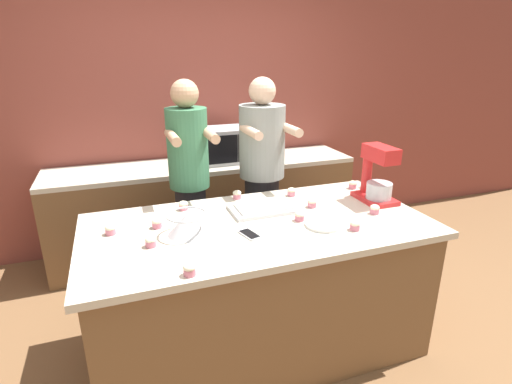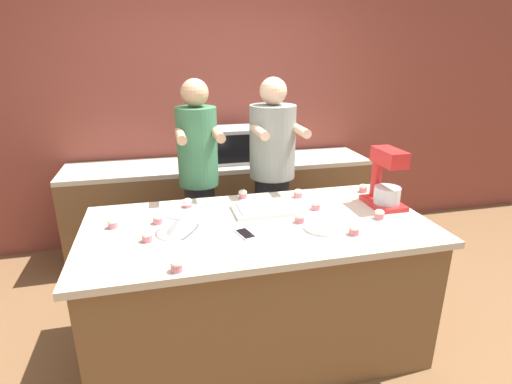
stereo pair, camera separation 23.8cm
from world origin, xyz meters
name	(u,v)px [view 2 (the right image)]	position (x,y,z in m)	size (l,w,h in m)	color
ground_plane	(258,343)	(0.00, 0.00, 0.00)	(16.00, 16.00, 0.00)	brown
back_wall	(214,106)	(0.00, 1.79, 1.35)	(10.00, 0.06, 2.70)	brown
island_counter	(258,286)	(0.00, 0.00, 0.44)	(2.06, 1.02, 0.88)	brown
back_counter	(222,206)	(0.00, 1.44, 0.44)	(2.80, 0.60, 0.88)	brown
person_left	(199,186)	(-0.27, 0.74, 0.90)	(0.31, 0.49, 1.68)	#232328
person_right	(272,182)	(0.30, 0.74, 0.88)	(0.36, 0.52, 1.68)	#232328
stand_mixer	(386,181)	(0.88, 0.08, 1.05)	(0.20, 0.30, 0.39)	red
mixing_bowl	(185,220)	(-0.43, -0.01, 0.95)	(0.23, 0.23, 0.13)	#BCBCC1
baking_tray	(265,208)	(0.09, 0.17, 0.90)	(0.41, 0.26, 0.04)	silver
microwave_oven	(235,145)	(0.14, 1.44, 1.04)	(0.48, 0.36, 0.31)	#B7B7BC
cell_phone	(245,234)	(-0.11, -0.14, 0.89)	(0.11, 0.16, 0.01)	silver
small_plate	(323,228)	(0.34, -0.17, 0.89)	(0.22, 0.22, 0.02)	white
cupcake_0	(243,194)	(0.00, 0.44, 0.91)	(0.06, 0.06, 0.06)	#D17084
cupcake_1	(363,188)	(0.88, 0.36, 0.91)	(0.06, 0.06, 0.06)	#D17084
cupcake_2	(354,230)	(0.49, -0.28, 0.91)	(0.06, 0.06, 0.06)	#D17084
cupcake_3	(300,218)	(0.24, -0.05, 0.91)	(0.06, 0.06, 0.06)	#D17084
cupcake_4	(147,236)	(-0.64, -0.09, 0.91)	(0.06, 0.06, 0.06)	#D17084
cupcake_5	(188,203)	(-0.39, 0.36, 0.91)	(0.06, 0.06, 0.06)	#D17084
cupcake_6	(158,219)	(-0.58, 0.14, 0.91)	(0.06, 0.06, 0.06)	#D17084
cupcake_7	(113,223)	(-0.84, 0.13, 0.91)	(0.06, 0.06, 0.06)	#D17084
cupcake_8	(298,193)	(0.38, 0.37, 0.91)	(0.06, 0.06, 0.06)	#D17084
cupcake_9	(177,265)	(-0.50, -0.45, 0.91)	(0.06, 0.06, 0.06)	#D17084
cupcake_10	(379,214)	(0.74, -0.11, 0.91)	(0.06, 0.06, 0.06)	#D17084
cupcake_11	(316,205)	(0.42, 0.12, 0.91)	(0.06, 0.06, 0.06)	#D17084
cupcake_12	(376,188)	(0.98, 0.34, 0.91)	(0.06, 0.06, 0.06)	#D17084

